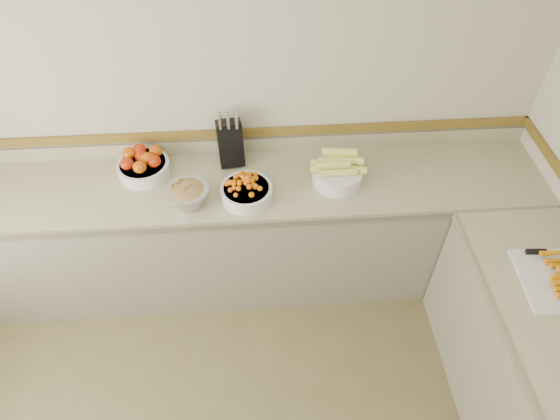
{
  "coord_description": "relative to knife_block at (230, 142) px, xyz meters",
  "views": [
    {
      "loc": [
        0.22,
        -0.53,
        2.99
      ],
      "look_at": [
        0.35,
        1.35,
        1.0
      ],
      "focal_mm": 32.0,
      "sensor_mm": 36.0,
      "label": 1
    }
  ],
  "objects": [
    {
      "name": "back_wall",
      "position": [
        -0.08,
        0.1,
        0.25
      ],
      "size": [
        4.0,
        0.0,
        4.0
      ],
      "primitive_type": "plane",
      "rotation": [
        1.57,
        0.0,
        0.0
      ],
      "color": "#BDB79B",
      "rests_on": "ground_plane"
    },
    {
      "name": "corn_bowl",
      "position": [
        0.64,
        -0.23,
        -0.07
      ],
      "size": [
        0.34,
        0.31,
        0.23
      ],
      "color": "silver",
      "rests_on": "counter_back"
    },
    {
      "name": "cherry_tomato_bowl",
      "position": [
        0.09,
        -0.34,
        -0.09
      ],
      "size": [
        0.31,
        0.31,
        0.16
      ],
      "color": "silver",
      "rests_on": "counter_back"
    },
    {
      "name": "counter_back",
      "position": [
        -0.08,
        -0.22,
        -0.6
      ],
      "size": [
        4.0,
        0.65,
        1.08
      ],
      "color": "tan",
      "rests_on": "ground_plane"
    },
    {
      "name": "knife_block",
      "position": [
        0.0,
        0.0,
        0.0
      ],
      "size": [
        0.18,
        0.2,
        0.37
      ],
      "color": "black",
      "rests_on": "counter_back"
    },
    {
      "name": "tomato_bowl",
      "position": [
        -0.54,
        -0.08,
        -0.08
      ],
      "size": [
        0.32,
        0.32,
        0.16
      ],
      "color": "silver",
      "rests_on": "counter_back"
    },
    {
      "name": "rhubarb_bowl",
      "position": [
        -0.25,
        -0.37,
        -0.07
      ],
      "size": [
        0.26,
        0.26,
        0.15
      ],
      "color": "#B2B2BA",
      "rests_on": "counter_back"
    }
  ]
}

